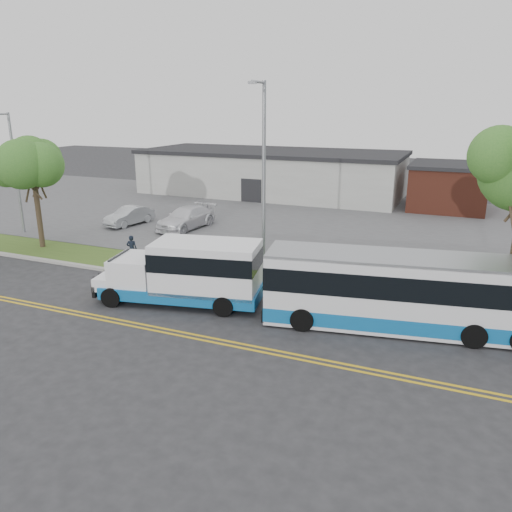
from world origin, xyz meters
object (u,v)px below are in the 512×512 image
at_px(streetlight_near, 263,178).
at_px(tree_west, 32,165).
at_px(transit_bus, 403,292).
at_px(parked_car_b, 186,218).
at_px(pedestrian, 132,249).
at_px(streetlight_far, 15,169).
at_px(parked_car_a, 129,216).
at_px(shuttle_bus, 191,271).

bearing_deg(streetlight_near, tree_west, 178.20).
bearing_deg(transit_bus, tree_west, 161.72).
relative_size(tree_west, streetlight_near, 0.73).
distance_m(tree_west, streetlight_near, 15.01).
xyz_separation_m(transit_bus, parked_car_b, (-16.29, 11.00, -0.65)).
bearing_deg(pedestrian, streetlight_far, -37.93).
bearing_deg(parked_car_a, parked_car_b, 18.09).
xyz_separation_m(transit_bus, pedestrian, (-14.93, 2.80, -0.64)).
relative_size(shuttle_bus, transit_bus, 0.70).
height_order(transit_bus, parked_car_a, transit_bus).
bearing_deg(parked_car_a, streetlight_far, -128.40).
bearing_deg(parked_car_b, tree_west, -120.51).
height_order(streetlight_far, parked_car_a, streetlight_far).
relative_size(tree_west, parked_car_b, 1.32).
relative_size(tree_west, shuttle_bus, 0.89).
height_order(tree_west, pedestrian, tree_west).
relative_size(streetlight_near, transit_bus, 0.86).
height_order(streetlight_near, parked_car_a, streetlight_near).
height_order(streetlight_far, parked_car_b, streetlight_far).
xyz_separation_m(pedestrian, parked_car_b, (-1.36, 8.20, -0.02)).
distance_m(transit_bus, parked_car_a, 23.16).
bearing_deg(streetlight_far, pedestrian, -13.66).
height_order(tree_west, shuttle_bus, tree_west).
bearing_deg(streetlight_far, tree_west, -28.98).
height_order(shuttle_bus, pedestrian, shuttle_bus).
bearing_deg(shuttle_bus, transit_bus, -5.26).
relative_size(streetlight_far, parked_car_b, 1.53).
bearing_deg(pedestrian, tree_west, -28.20).
xyz_separation_m(streetlight_near, shuttle_bus, (-1.91, -3.78, -3.71)).
relative_size(transit_bus, parked_car_a, 2.76).
height_order(pedestrian, parked_car_a, pedestrian).
bearing_deg(tree_west, transit_bus, -8.47).
bearing_deg(streetlight_far, parked_car_b, 29.37).
distance_m(tree_west, transit_bus, 22.59).
bearing_deg(streetlight_near, parked_car_b, 138.46).
height_order(pedestrian, parked_car_b, pedestrian).
xyz_separation_m(tree_west, streetlight_far, (-4.00, 2.22, -0.65)).
relative_size(streetlight_far, parked_car_a, 2.00).
xyz_separation_m(tree_west, pedestrian, (7.13, -0.49, -4.25)).
height_order(streetlight_far, shuttle_bus, streetlight_far).
relative_size(streetlight_near, streetlight_far, 1.19).
distance_m(tree_west, streetlight_far, 4.62).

